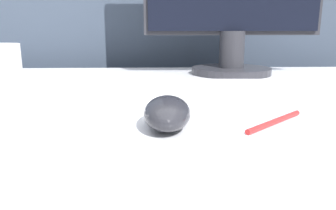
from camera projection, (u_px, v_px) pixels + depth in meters
partition_panel at (160, 77)px, 1.30m from camera, size 5.00×0.03×1.39m
computer_mouse_near at (169, 112)px, 0.45m from camera, size 0.07×0.12×0.04m
keyboard at (171, 89)px, 0.69m from camera, size 0.46×0.15×0.02m
pen at (275, 121)px, 0.47m from camera, size 0.11×0.10×0.01m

